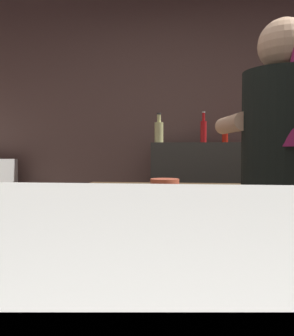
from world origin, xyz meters
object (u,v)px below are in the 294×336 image
bottle_olive_oil (203,131)px  bottle_vinegar (159,131)px  bartender (283,189)px  bottle_soy (225,135)px  mixing_bowl (165,183)px

bottle_olive_oil → bottle_vinegar: bottle_olive_oil is taller
bartender → bottle_soy: bearing=-7.2°
bartender → bottle_soy: size_ratio=9.21×
mixing_bowl → bottle_olive_oil: bottle_olive_oil is taller
bottle_soy → bottle_vinegar: bottle_vinegar is taller
bottle_olive_oil → bottle_vinegar: size_ratio=1.06×
mixing_bowl → bottle_vinegar: size_ratio=0.66×
bottle_olive_oil → bottle_soy: bearing=10.6°
bottle_vinegar → bottle_soy: bearing=12.2°
bottle_soy → bottle_olive_oil: bottle_olive_oil is taller
mixing_bowl → bottle_olive_oil: 1.20m
bottle_soy → bottle_vinegar: (-0.56, -0.12, 0.03)m
mixing_bowl → bottle_vinegar: bearing=96.6°
bottle_soy → bottle_olive_oil: size_ratio=0.69×
mixing_bowl → bottle_olive_oil: size_ratio=0.62×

